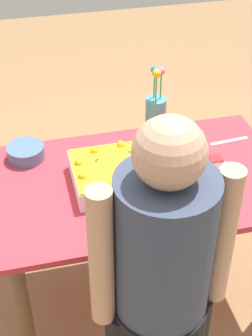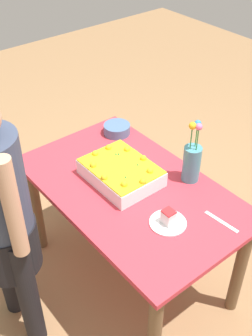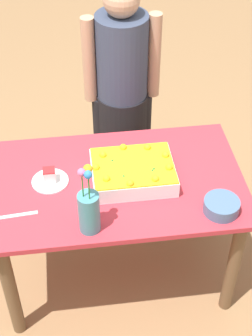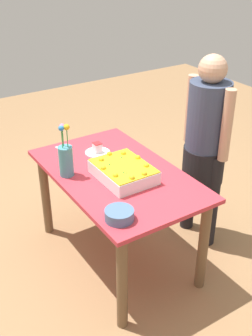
{
  "view_description": "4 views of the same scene",
  "coord_description": "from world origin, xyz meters",
  "views": [
    {
      "loc": [
        -0.48,
        -1.71,
        2.16
      ],
      "look_at": [
        -0.07,
        -0.01,
        0.82
      ],
      "focal_mm": 55.0,
      "sensor_mm": 36.0,
      "label": 1
    },
    {
      "loc": [
        1.36,
        -1.13,
        2.24
      ],
      "look_at": [
        -0.02,
        -0.02,
        0.87
      ],
      "focal_mm": 45.0,
      "sensor_mm": 36.0,
      "label": 2
    },
    {
      "loc": [
        0.19,
        1.89,
        2.54
      ],
      "look_at": [
        -0.06,
        -0.07,
        0.76
      ],
      "focal_mm": 55.0,
      "sensor_mm": 36.0,
      "label": 3
    },
    {
      "loc": [
        -2.16,
        1.31,
        2.19
      ],
      "look_at": [
        -0.1,
        -0.01,
        0.82
      ],
      "focal_mm": 45.0,
      "sensor_mm": 36.0,
      "label": 4
    }
  ],
  "objects": [
    {
      "name": "ground_plane",
      "position": [
        0.0,
        0.0,
        0.0
      ],
      "size": [
        8.0,
        8.0,
        0.0
      ],
      "primitive_type": "plane",
      "color": "#98714A"
    },
    {
      "name": "dining_table",
      "position": [
        0.0,
        0.0,
        0.61
      ],
      "size": [
        1.31,
        0.79,
        0.74
      ],
      "color": "#C3323F",
      "rests_on": "ground_plane"
    },
    {
      "name": "sheet_cake",
      "position": [
        -0.09,
        -0.0,
        0.79
      ],
      "size": [
        0.41,
        0.32,
        0.12
      ],
      "color": "white",
      "rests_on": "dining_table"
    },
    {
      "name": "serving_plate_with_slice",
      "position": [
        0.33,
        -0.03,
        0.77
      ],
      "size": [
        0.19,
        0.19,
        0.08
      ],
      "color": "white",
      "rests_on": "dining_table"
    },
    {
      "name": "cake_knife",
      "position": [
        0.5,
        0.18,
        0.74
      ],
      "size": [
        0.2,
        0.04,
        0.0
      ],
      "primitive_type": "cube",
      "rotation": [
        0.0,
        0.0,
        0.08
      ],
      "color": "silver",
      "rests_on": "dining_table"
    },
    {
      "name": "flower_vase",
      "position": [
        0.16,
        0.3,
        0.87
      ],
      "size": [
        0.1,
        0.1,
        0.37
      ],
      "color": "teal",
      "rests_on": "dining_table"
    },
    {
      "name": "fruit_bowl",
      "position": [
        -0.47,
        0.27,
        0.77
      ],
      "size": [
        0.17,
        0.17,
        0.06
      ],
      "primitive_type": "cylinder",
      "color": "#4B6A92",
      "rests_on": "dining_table"
    },
    {
      "name": "person_standing",
      "position": [
        -0.12,
        -0.7,
        0.85
      ],
      "size": [
        0.45,
        0.31,
        1.49
      ],
      "rotation": [
        0.0,
        0.0,
        1.57
      ],
      "color": "black",
      "rests_on": "ground_plane"
    }
  ]
}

